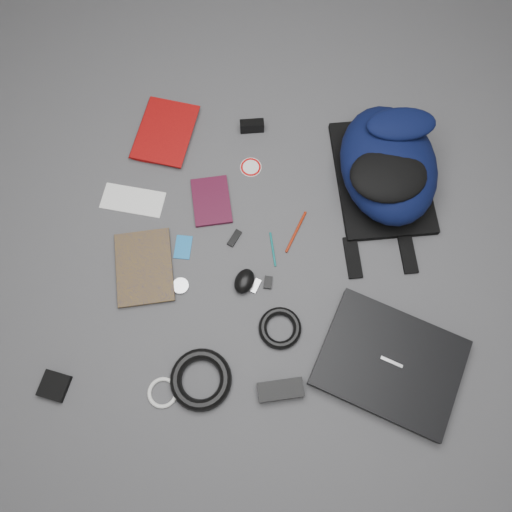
# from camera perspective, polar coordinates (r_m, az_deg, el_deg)

# --- Properties ---
(ground) EXTENTS (4.00, 4.00, 0.00)m
(ground) POSITION_cam_1_polar(r_m,az_deg,el_deg) (1.65, 0.00, -0.23)
(ground) COLOR #4F4F51
(ground) RESTS_ON ground
(backpack) EXTENTS (0.42, 0.54, 0.20)m
(backpack) POSITION_cam_1_polar(r_m,az_deg,el_deg) (1.73, 14.87, 10.09)
(backpack) COLOR black
(backpack) RESTS_ON ground
(laptop) EXTENTS (0.49, 0.44, 0.04)m
(laptop) POSITION_cam_1_polar(r_m,az_deg,el_deg) (1.61, 15.06, -11.70)
(laptop) COLOR black
(laptop) RESTS_ON ground
(textbook_red) EXTENTS (0.23, 0.28, 0.03)m
(textbook_red) POSITION_cam_1_polar(r_m,az_deg,el_deg) (1.90, -13.18, 14.14)
(textbook_red) COLOR maroon
(textbook_red) RESTS_ON ground
(comic_book) EXTENTS (0.24, 0.29, 0.02)m
(comic_book) POSITION_cam_1_polar(r_m,az_deg,el_deg) (1.69, -15.69, -1.67)
(comic_book) COLOR #9E760B
(comic_book) RESTS_ON ground
(envelope) EXTENTS (0.22, 0.12, 0.00)m
(envelope) POSITION_cam_1_polar(r_m,az_deg,el_deg) (1.78, -13.89, 6.21)
(envelope) COLOR white
(envelope) RESTS_ON ground
(dvd_case) EXTENTS (0.16, 0.20, 0.01)m
(dvd_case) POSITION_cam_1_polar(r_m,az_deg,el_deg) (1.73, -5.11, 6.28)
(dvd_case) COLOR #390B1D
(dvd_case) RESTS_ON ground
(compact_camera) EXTENTS (0.09, 0.04, 0.05)m
(compact_camera) POSITION_cam_1_polar(r_m,az_deg,el_deg) (1.85, -0.47, 14.63)
(compact_camera) COLOR black
(compact_camera) RESTS_ON ground
(sticker_disc) EXTENTS (0.08, 0.08, 0.00)m
(sticker_disc) POSITION_cam_1_polar(r_m,az_deg,el_deg) (1.79, -0.60, 10.11)
(sticker_disc) COLOR white
(sticker_disc) RESTS_ON ground
(pen_teal) EXTENTS (0.03, 0.12, 0.01)m
(pen_teal) POSITION_cam_1_polar(r_m,az_deg,el_deg) (1.66, 1.93, 0.78)
(pen_teal) COLOR #0B6A67
(pen_teal) RESTS_ON ground
(pen_red) EXTENTS (0.06, 0.15, 0.01)m
(pen_red) POSITION_cam_1_polar(r_m,az_deg,el_deg) (1.68, 4.59, 2.77)
(pen_red) COLOR #96230B
(pen_red) RESTS_ON ground
(id_badge) EXTENTS (0.05, 0.08, 0.00)m
(id_badge) POSITION_cam_1_polar(r_m,az_deg,el_deg) (1.68, -8.33, 1.01)
(id_badge) COLOR #1974BD
(id_badge) RESTS_ON ground
(usb_black) EXTENTS (0.05, 0.07, 0.01)m
(usb_black) POSITION_cam_1_polar(r_m,az_deg,el_deg) (1.67, -2.48, 2.05)
(usb_black) COLOR black
(usb_black) RESTS_ON ground
(usb_silver) EXTENTS (0.03, 0.05, 0.01)m
(usb_silver) POSITION_cam_1_polar(r_m,az_deg,el_deg) (1.62, -0.04, -3.44)
(usb_silver) COLOR #AAAAAC
(usb_silver) RESTS_ON ground
(key_fob) EXTENTS (0.03, 0.04, 0.01)m
(key_fob) POSITION_cam_1_polar(r_m,az_deg,el_deg) (1.62, 1.39, -3.04)
(key_fob) COLOR black
(key_fob) RESTS_ON ground
(mouse) EXTENTS (0.08, 0.10, 0.05)m
(mouse) POSITION_cam_1_polar(r_m,az_deg,el_deg) (1.60, -1.34, -2.90)
(mouse) COLOR black
(mouse) RESTS_ON ground
(headphone_left) EXTENTS (0.04, 0.04, 0.01)m
(headphone_left) POSITION_cam_1_polar(r_m,az_deg,el_deg) (1.65, -10.91, -3.27)
(headphone_left) COLOR silver
(headphone_left) RESTS_ON ground
(headphone_right) EXTENTS (0.05, 0.05, 0.01)m
(headphone_right) POSITION_cam_1_polar(r_m,az_deg,el_deg) (1.63, -8.61, -3.40)
(headphone_right) COLOR silver
(headphone_right) RESTS_ON ground
(cable_coil) EXTENTS (0.17, 0.17, 0.03)m
(cable_coil) POSITION_cam_1_polar(r_m,az_deg,el_deg) (1.58, 2.76, -8.23)
(cable_coil) COLOR black
(cable_coil) RESTS_ON ground
(power_brick) EXTENTS (0.15, 0.09, 0.03)m
(power_brick) POSITION_cam_1_polar(r_m,az_deg,el_deg) (1.55, 2.83, -15.04)
(power_brick) COLOR black
(power_brick) RESTS_ON ground
(power_cord_coil) EXTENTS (0.23, 0.23, 0.04)m
(power_cord_coil) POSITION_cam_1_polar(r_m,az_deg,el_deg) (1.56, -6.32, -13.85)
(power_cord_coil) COLOR black
(power_cord_coil) RESTS_ON ground
(pouch) EXTENTS (0.09, 0.09, 0.02)m
(pouch) POSITION_cam_1_polar(r_m,az_deg,el_deg) (1.67, -22.06, -13.59)
(pouch) COLOR black
(pouch) RESTS_ON ground
(white_cable_coil) EXTENTS (0.12, 0.12, 0.01)m
(white_cable_coil) POSITION_cam_1_polar(r_m,az_deg,el_deg) (1.59, -10.62, -15.10)
(white_cable_coil) COLOR white
(white_cable_coil) RESTS_ON ground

